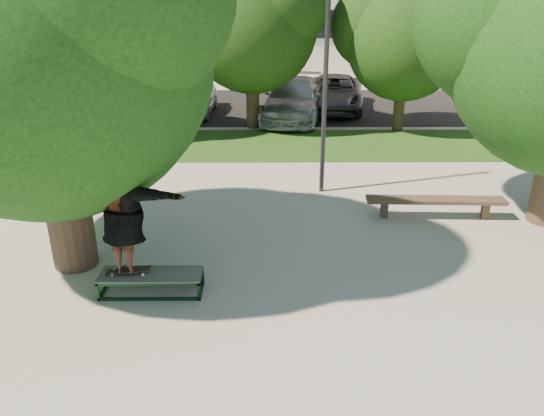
{
  "coord_description": "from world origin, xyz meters",
  "views": [
    {
      "loc": [
        -0.41,
        -8.25,
        5.05
      ],
      "look_at": [
        -0.35,
        0.6,
        1.35
      ],
      "focal_mm": 35.0,
      "sensor_mm": 36.0,
      "label": 1
    }
  ],
  "objects_px": {
    "tree_left": "(36,28)",
    "grind_box": "(152,283)",
    "lamppost": "(326,71)",
    "car_silver_a": "(193,97)",
    "bench": "(436,202)",
    "car_grey": "(334,93)",
    "car_silver_b": "(294,99)",
    "car_dark": "(160,99)"
  },
  "relations": [
    {
      "from": "tree_left",
      "to": "grind_box",
      "type": "xyz_separation_m",
      "value": [
        1.79,
        -1.15,
        -4.23
      ]
    },
    {
      "from": "tree_left",
      "to": "lamppost",
      "type": "relative_size",
      "value": 1.16
    },
    {
      "from": "grind_box",
      "to": "tree_left",
      "type": "bearing_deg",
      "value": 147.3
    },
    {
      "from": "car_silver_a",
      "to": "bench",
      "type": "bearing_deg",
      "value": -54.69
    },
    {
      "from": "grind_box",
      "to": "car_grey",
      "type": "xyz_separation_m",
      "value": [
        5.0,
        15.32,
        0.54
      ]
    },
    {
      "from": "tree_left",
      "to": "car_silver_b",
      "type": "height_order",
      "value": "tree_left"
    },
    {
      "from": "lamppost",
      "to": "bench",
      "type": "xyz_separation_m",
      "value": [
        2.5,
        -1.79,
        -2.74
      ]
    },
    {
      "from": "bench",
      "to": "car_silver_b",
      "type": "xyz_separation_m",
      "value": [
        -2.87,
        10.34,
        0.38
      ]
    },
    {
      "from": "bench",
      "to": "car_dark",
      "type": "xyz_separation_m",
      "value": [
        -8.5,
        11.05,
        0.25
      ]
    },
    {
      "from": "car_dark",
      "to": "car_silver_b",
      "type": "height_order",
      "value": "car_silver_b"
    },
    {
      "from": "tree_left",
      "to": "car_dark",
      "type": "distance_m",
      "value": 13.71
    },
    {
      "from": "car_silver_a",
      "to": "car_silver_b",
      "type": "bearing_deg",
      "value": -8.59
    },
    {
      "from": "car_grey",
      "to": "car_silver_b",
      "type": "distance_m",
      "value": 2.54
    },
    {
      "from": "lamppost",
      "to": "car_grey",
      "type": "bearing_deg",
      "value": 81.69
    },
    {
      "from": "grind_box",
      "to": "car_silver_b",
      "type": "height_order",
      "value": "car_silver_b"
    },
    {
      "from": "lamppost",
      "to": "car_silver_b",
      "type": "height_order",
      "value": "lamppost"
    },
    {
      "from": "car_silver_b",
      "to": "car_dark",
      "type": "bearing_deg",
      "value": -177.9
    },
    {
      "from": "lamppost",
      "to": "car_silver_a",
      "type": "xyz_separation_m",
      "value": [
        -4.61,
        9.41,
        -2.44
      ]
    },
    {
      "from": "car_silver_a",
      "to": "lamppost",
      "type": "bearing_deg",
      "value": -61.0
    },
    {
      "from": "tree_left",
      "to": "car_silver_b",
      "type": "relative_size",
      "value": 1.3
    },
    {
      "from": "tree_left",
      "to": "car_dark",
      "type": "relative_size",
      "value": 1.77
    },
    {
      "from": "bench",
      "to": "lamppost",
      "type": "bearing_deg",
      "value": 146.62
    },
    {
      "from": "lamppost",
      "to": "bench",
      "type": "bearing_deg",
      "value": -35.61
    },
    {
      "from": "car_silver_b",
      "to": "tree_left",
      "type": "bearing_deg",
      "value": -102.25
    },
    {
      "from": "car_grey",
      "to": "car_dark",
      "type": "bearing_deg",
      "value": -164.27
    },
    {
      "from": "lamppost",
      "to": "car_silver_b",
      "type": "xyz_separation_m",
      "value": [
        -0.37,
        8.55,
        -2.36
      ]
    },
    {
      "from": "tree_left",
      "to": "lamppost",
      "type": "bearing_deg",
      "value": 36.42
    },
    {
      "from": "grind_box",
      "to": "bench",
      "type": "relative_size",
      "value": 0.56
    },
    {
      "from": "grind_box",
      "to": "car_dark",
      "type": "xyz_separation_m",
      "value": [
        -2.5,
        14.32,
        0.47
      ]
    },
    {
      "from": "car_silver_a",
      "to": "car_grey",
      "type": "xyz_separation_m",
      "value": [
        6.11,
        0.85,
        0.03
      ]
    },
    {
      "from": "tree_left",
      "to": "car_silver_a",
      "type": "distance_m",
      "value": 13.84
    },
    {
      "from": "grind_box",
      "to": "car_silver_b",
      "type": "xyz_separation_m",
      "value": [
        3.13,
        13.6,
        0.61
      ]
    },
    {
      "from": "bench",
      "to": "car_dark",
      "type": "bearing_deg",
      "value": 129.8
    },
    {
      "from": "car_dark",
      "to": "car_silver_a",
      "type": "bearing_deg",
      "value": 6.09
    },
    {
      "from": "bench",
      "to": "tree_left",
      "type": "bearing_deg",
      "value": -162.58
    },
    {
      "from": "lamppost",
      "to": "grind_box",
      "type": "distance_m",
      "value": 6.83
    },
    {
      "from": "car_silver_b",
      "to": "lamppost",
      "type": "bearing_deg",
      "value": -78.21
    },
    {
      "from": "grind_box",
      "to": "car_silver_b",
      "type": "relative_size",
      "value": 0.33
    },
    {
      "from": "tree_left",
      "to": "car_grey",
      "type": "height_order",
      "value": "tree_left"
    },
    {
      "from": "car_dark",
      "to": "car_silver_b",
      "type": "bearing_deg",
      "value": -7.27
    },
    {
      "from": "car_silver_b",
      "to": "grind_box",
      "type": "bearing_deg",
      "value": -93.64
    },
    {
      "from": "car_dark",
      "to": "car_grey",
      "type": "bearing_deg",
      "value": 7.55
    }
  ]
}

